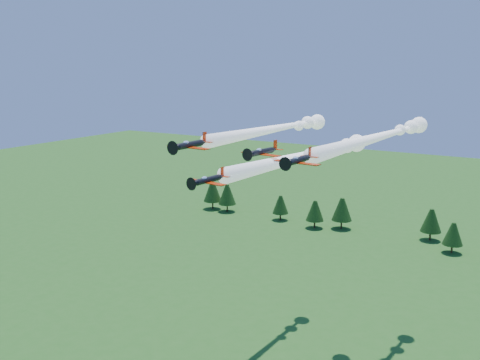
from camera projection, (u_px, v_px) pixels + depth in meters
The scene contains 5 objects.
plane_lead at pixel (314, 154), 99.58m from camera, with size 11.50×52.90×3.70m.
plane_left at pixel (278, 128), 115.56m from camera, with size 8.88×54.84×3.70m.
plane_right at pixel (383, 136), 104.68m from camera, with size 9.83×61.14×3.70m.
plane_slot at pixel (262, 152), 90.88m from camera, with size 7.77×8.48×2.71m.
treeline at pixel (392, 219), 184.79m from camera, with size 170.36×17.21×11.81m.
Camera 1 is at (42.68, -72.00, 58.98)m, focal length 40.00 mm.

